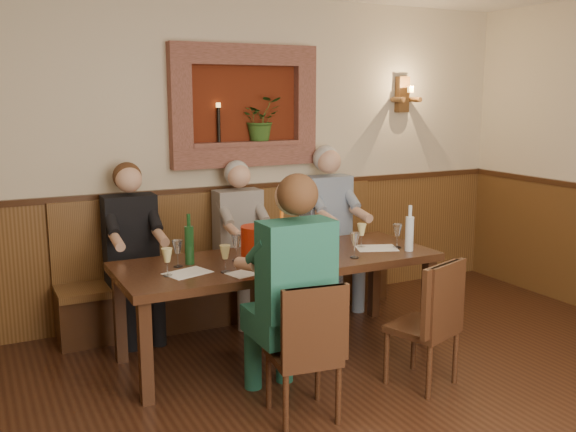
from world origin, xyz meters
name	(u,v)px	position (x,y,z in m)	size (l,w,h in m)	color
room_shell	(453,108)	(0.00, 0.00, 1.89)	(6.04, 6.04, 2.82)	beige
wainscoting	(441,372)	(0.00, 0.00, 0.59)	(6.02, 6.02, 1.15)	#523317
wall_niche	(249,111)	(0.24, 2.94, 1.81)	(1.36, 0.30, 1.06)	#561C0C
wall_sconce	(403,95)	(1.90, 2.93, 1.94)	(0.25, 0.20, 0.35)	#523317
dining_table	(279,267)	(0.00, 1.85, 0.68)	(2.40, 0.90, 0.75)	black
bench	(233,280)	(0.00, 2.79, 0.33)	(3.00, 0.45, 1.11)	#381E0F
chair_near_left	(304,378)	(-0.31, 0.88, 0.25)	(0.43, 0.43, 0.88)	black
chair_near_right	(424,349)	(0.63, 0.91, 0.26)	(0.50, 0.50, 0.88)	black
person_bench_left	(134,266)	(-0.89, 2.69, 0.59)	(0.42, 0.51, 1.42)	black
person_bench_mid	(242,255)	(0.05, 2.69, 0.57)	(0.41, 0.50, 1.39)	#514B4A
person_bench_right	(331,240)	(0.94, 2.69, 0.62)	(0.45, 0.55, 1.49)	navy
person_chair_front	(289,311)	(-0.31, 1.07, 0.62)	(0.45, 0.55, 1.50)	#184454
spittoon_bucket	(258,245)	(-0.22, 1.74, 0.89)	(0.25, 0.25, 0.28)	#B5220B
wine_bottle_green_a	(282,237)	(0.04, 1.89, 0.90)	(0.08, 0.08, 0.37)	#19471E
wine_bottle_green_b	(189,244)	(-0.65, 1.98, 0.90)	(0.07, 0.07, 0.37)	#19471E
water_bottle	(409,233)	(1.00, 1.59, 0.90)	(0.07, 0.07, 0.36)	silver
tasting_sheet_a	(188,273)	(-0.74, 1.75, 0.75)	(0.30, 0.21, 0.00)	white
tasting_sheet_b	(290,261)	(0.03, 1.72, 0.75)	(0.31, 0.22, 0.00)	white
tasting_sheet_c	(376,248)	(0.82, 1.77, 0.75)	(0.32, 0.23, 0.00)	white
tasting_sheet_d	(246,273)	(-0.38, 1.57, 0.75)	(0.25, 0.18, 0.00)	white
wine_glass_0	(236,248)	(-0.32, 1.91, 0.85)	(0.08, 0.08, 0.19)	white
wine_glass_1	(225,259)	(-0.50, 1.65, 0.85)	(0.08, 0.08, 0.19)	#DED285
wine_glass_2	(282,252)	(-0.07, 1.64, 0.85)	(0.08, 0.08, 0.19)	#DED285
wine_glass_3	(167,262)	(-0.88, 1.74, 0.85)	(0.08, 0.08, 0.19)	#DED285
wine_glass_4	(355,245)	(0.50, 1.59, 0.85)	(0.08, 0.08, 0.19)	white
wine_glass_5	(397,236)	(0.98, 1.72, 0.85)	(0.08, 0.08, 0.19)	white
wine_glass_6	(273,258)	(-0.20, 1.53, 0.85)	(0.08, 0.08, 0.19)	#DED285
wine_glass_7	(362,235)	(0.73, 1.86, 0.85)	(0.08, 0.08, 0.19)	#DED285
wine_glass_8	(178,253)	(-0.75, 1.94, 0.85)	(0.08, 0.08, 0.19)	white
wine_glass_9	(299,238)	(0.24, 1.99, 0.85)	(0.08, 0.08, 0.19)	#DED285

